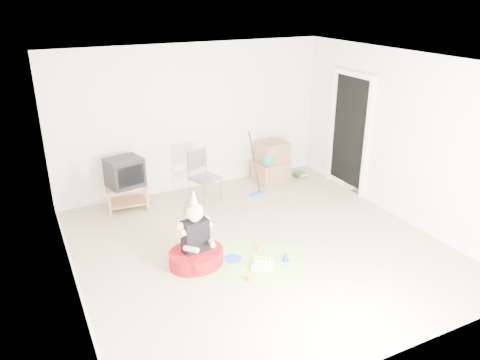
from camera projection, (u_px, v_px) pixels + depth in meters
name	position (u px, v px, depth m)	size (l,w,h in m)	color
ground	(259.00, 246.00, 6.72)	(5.00, 5.00, 0.00)	tan
doorway_recess	(350.00, 134.00, 8.34)	(0.02, 0.90, 2.05)	black
tv_stand	(127.00, 195.00, 7.79)	(0.71, 0.48, 0.42)	#9C6846
crt_tv	(125.00, 172.00, 7.63)	(0.55, 0.45, 0.47)	black
folding_chair	(205.00, 178.00, 7.91)	(0.54, 0.53, 0.95)	gray
cardboard_boxes	(272.00, 163.00, 8.86)	(0.66, 0.54, 0.77)	#9F704D
floor_mop	(257.00, 181.00, 8.32)	(0.29, 0.37, 1.11)	blue
book_pile	(300.00, 174.00, 9.19)	(0.23, 0.27, 0.11)	#236A3C
seated_woman	(196.00, 249.00, 6.19)	(0.84, 0.84, 1.08)	#9F0E14
party_mat	(250.00, 261.00, 6.34)	(1.47, 1.06, 0.01)	#F4339B
birthday_cake	(263.00, 267.00, 6.15)	(0.34, 0.33, 0.14)	white
blue_plate_near	(233.00, 259.00, 6.38)	(0.23, 0.23, 0.01)	blue
blue_plate_far	(216.00, 263.00, 6.28)	(0.19, 0.19, 0.01)	blue
orange_cup_near	(259.00, 248.00, 6.58)	(0.06, 0.06, 0.07)	orange
orange_cup_far	(250.00, 278.00, 5.89)	(0.07, 0.07, 0.08)	orange
blue_party_hat	(286.00, 256.00, 6.32)	(0.10, 0.10, 0.14)	blue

